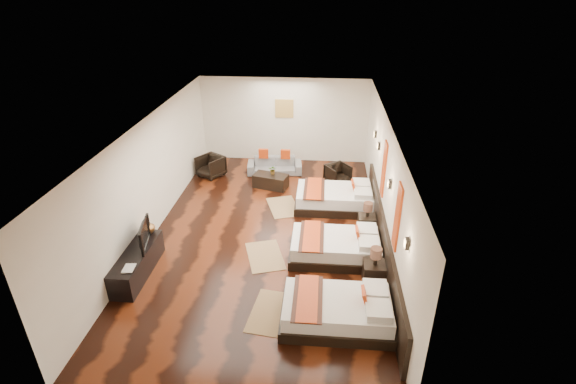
# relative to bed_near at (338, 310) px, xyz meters

# --- Properties ---
(floor) EXTENTS (5.50, 9.50, 0.01)m
(floor) POSITION_rel_bed_near_xyz_m (-1.70, 2.89, -0.26)
(floor) COLOR black
(floor) RESTS_ON ground
(ceiling) EXTENTS (5.50, 9.50, 0.01)m
(ceiling) POSITION_rel_bed_near_xyz_m (-1.70, 2.89, 2.54)
(ceiling) COLOR white
(ceiling) RESTS_ON floor
(back_wall) EXTENTS (5.50, 0.01, 2.80)m
(back_wall) POSITION_rel_bed_near_xyz_m (-1.70, 7.64, 1.14)
(back_wall) COLOR silver
(back_wall) RESTS_ON floor
(left_wall) EXTENTS (0.01, 9.50, 2.80)m
(left_wall) POSITION_rel_bed_near_xyz_m (-4.45, 2.89, 1.14)
(left_wall) COLOR silver
(left_wall) RESTS_ON floor
(right_wall) EXTENTS (0.01, 9.50, 2.80)m
(right_wall) POSITION_rel_bed_near_xyz_m (1.05, 2.89, 1.14)
(right_wall) COLOR silver
(right_wall) RESTS_ON floor
(headboard_panel) EXTENTS (0.08, 6.60, 0.90)m
(headboard_panel) POSITION_rel_bed_near_xyz_m (1.01, 2.09, 0.19)
(headboard_panel) COLOR black
(headboard_panel) RESTS_ON floor
(bed_near) EXTENTS (2.02, 1.27, 0.77)m
(bed_near) POSITION_rel_bed_near_xyz_m (0.00, 0.00, 0.00)
(bed_near) COLOR black
(bed_near) RESTS_ON floor
(bed_mid) EXTENTS (2.03, 1.28, 0.78)m
(bed_mid) POSITION_rel_bed_near_xyz_m (0.00, 2.05, 0.00)
(bed_mid) COLOR black
(bed_mid) RESTS_ON floor
(bed_far) EXTENTS (2.11, 1.33, 0.81)m
(bed_far) POSITION_rel_bed_near_xyz_m (0.00, 4.38, 0.01)
(bed_far) COLOR black
(bed_far) RESTS_ON floor
(nightstand_a) EXTENTS (0.44, 0.44, 0.87)m
(nightstand_a) POSITION_rel_bed_near_xyz_m (0.75, 1.17, 0.04)
(nightstand_a) COLOR black
(nightstand_a) RESTS_ON floor
(nightstand_b) EXTENTS (0.42, 0.42, 0.83)m
(nightstand_b) POSITION_rel_bed_near_xyz_m (0.75, 3.12, 0.03)
(nightstand_b) COLOR black
(nightstand_b) RESTS_ON floor
(jute_mat_near) EXTENTS (0.90, 1.29, 0.01)m
(jute_mat_near) POSITION_rel_bed_near_xyz_m (-1.24, 0.13, -0.26)
(jute_mat_near) COLOR olive
(jute_mat_near) RESTS_ON floor
(jute_mat_mid) EXTENTS (1.08, 1.37, 0.01)m
(jute_mat_mid) POSITION_rel_bed_near_xyz_m (-1.60, 1.92, -0.26)
(jute_mat_mid) COLOR olive
(jute_mat_mid) RESTS_ON floor
(jute_mat_far) EXTENTS (1.09, 1.38, 0.01)m
(jute_mat_far) POSITION_rel_bed_near_xyz_m (-1.40, 4.25, -0.26)
(jute_mat_far) COLOR olive
(jute_mat_far) RESTS_ON floor
(tv_console) EXTENTS (0.50, 1.80, 0.55)m
(tv_console) POSITION_rel_bed_near_xyz_m (-4.20, 1.06, 0.01)
(tv_console) COLOR black
(tv_console) RESTS_ON floor
(tv) EXTENTS (0.31, 0.91, 0.52)m
(tv) POSITION_rel_bed_near_xyz_m (-4.15, 1.33, 0.55)
(tv) COLOR black
(tv) RESTS_ON tv_console
(book) EXTENTS (0.25, 0.31, 0.03)m
(book) POSITION_rel_bed_near_xyz_m (-4.20, 0.49, 0.30)
(book) COLOR black
(book) RESTS_ON tv_console
(figurine) EXTENTS (0.38, 0.38, 0.31)m
(figurine) POSITION_rel_bed_near_xyz_m (-4.20, 1.82, 0.44)
(figurine) COLOR brown
(figurine) RESTS_ON tv_console
(sofa) EXTENTS (1.77, 0.84, 0.50)m
(sofa) POSITION_rel_bed_near_xyz_m (-1.90, 6.50, -0.01)
(sofa) COLOR slate
(sofa) RESTS_ON floor
(armchair_left) EXTENTS (1.00, 1.00, 0.67)m
(armchair_left) POSITION_rel_bed_near_xyz_m (-3.88, 6.07, 0.07)
(armchair_left) COLOR black
(armchair_left) RESTS_ON floor
(armchair_right) EXTENTS (0.90, 0.90, 0.60)m
(armchair_right) POSITION_rel_bed_near_xyz_m (0.09, 5.90, 0.03)
(armchair_right) COLOR black
(armchair_right) RESTS_ON floor
(coffee_table) EXTENTS (1.10, 0.75, 0.40)m
(coffee_table) POSITION_rel_bed_near_xyz_m (-1.90, 5.45, -0.06)
(coffee_table) COLOR black
(coffee_table) RESTS_ON floor
(table_plant) EXTENTS (0.26, 0.24, 0.26)m
(table_plant) POSITION_rel_bed_near_xyz_m (-1.84, 5.53, 0.27)
(table_plant) COLOR #285B1E
(table_plant) RESTS_ON coffee_table
(orange_panel_a) EXTENTS (0.04, 0.40, 1.30)m
(orange_panel_a) POSITION_rel_bed_near_xyz_m (1.03, 0.99, 1.44)
(orange_panel_a) COLOR #D86014
(orange_panel_a) RESTS_ON right_wall
(orange_panel_b) EXTENTS (0.04, 0.40, 1.30)m
(orange_panel_b) POSITION_rel_bed_near_xyz_m (1.03, 3.19, 1.44)
(orange_panel_b) COLOR #D86014
(orange_panel_b) RESTS_ON right_wall
(sconce_near) EXTENTS (0.07, 0.12, 0.18)m
(sconce_near) POSITION_rel_bed_near_xyz_m (1.01, -0.11, 1.59)
(sconce_near) COLOR black
(sconce_near) RESTS_ON right_wall
(sconce_mid) EXTENTS (0.07, 0.12, 0.18)m
(sconce_mid) POSITION_rel_bed_near_xyz_m (1.01, 2.09, 1.59)
(sconce_mid) COLOR black
(sconce_mid) RESTS_ON right_wall
(sconce_far) EXTENTS (0.07, 0.12, 0.18)m
(sconce_far) POSITION_rel_bed_near_xyz_m (1.01, 4.29, 1.59)
(sconce_far) COLOR black
(sconce_far) RESTS_ON right_wall
(sconce_lounge) EXTENTS (0.07, 0.12, 0.18)m
(sconce_lounge) POSITION_rel_bed_near_xyz_m (1.01, 5.19, 1.59)
(sconce_lounge) COLOR black
(sconce_lounge) RESTS_ON right_wall
(gold_artwork) EXTENTS (0.60, 0.04, 0.60)m
(gold_artwork) POSITION_rel_bed_near_xyz_m (-1.70, 7.62, 1.54)
(gold_artwork) COLOR #AD873F
(gold_artwork) RESTS_ON back_wall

